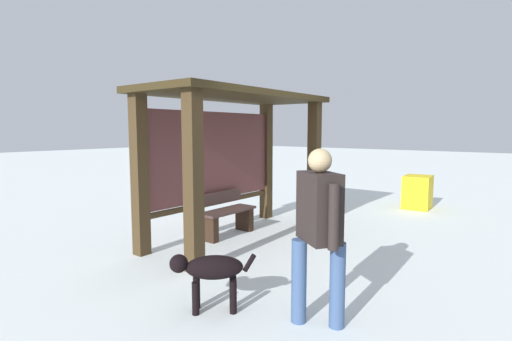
# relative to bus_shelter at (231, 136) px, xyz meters

# --- Properties ---
(ground_plane) EXTENTS (60.00, 60.00, 0.00)m
(ground_plane) POSITION_rel_bus_shelter_xyz_m (0.00, -0.17, -1.68)
(ground_plane) COLOR white
(bus_shelter) EXTENTS (3.36, 1.47, 2.36)m
(bus_shelter) POSITION_rel_bus_shelter_xyz_m (0.00, 0.00, 0.00)
(bus_shelter) COLOR #3D2D18
(bus_shelter) RESTS_ON ground
(bench_left_inside) EXTENTS (1.09, 0.38, 0.72)m
(bench_left_inside) POSITION_rel_bus_shelter_xyz_m (0.00, 0.11, -1.35)
(bench_left_inside) COLOR #45312D
(bench_left_inside) RESTS_ON ground
(person_walking) EXTENTS (0.46, 0.56, 1.61)m
(person_walking) POSITION_rel_bus_shelter_xyz_m (-1.73, -2.59, -0.74)
(person_walking) COLOR #2A211F
(person_walking) RESTS_ON ground
(dog) EXTENTS (0.61, 0.66, 0.58)m
(dog) POSITION_rel_bus_shelter_xyz_m (-2.14, -1.63, -1.27)
(dog) COLOR black
(dog) RESTS_ON ground
(grit_bin) EXTENTS (0.75, 0.62, 0.74)m
(grit_bin) POSITION_rel_bus_shelter_xyz_m (4.35, -1.77, -1.31)
(grit_bin) COLOR yellow
(grit_bin) RESTS_ON ground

